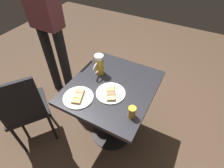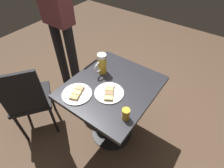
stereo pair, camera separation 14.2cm
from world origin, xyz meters
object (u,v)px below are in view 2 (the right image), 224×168
beer_mug (102,64)px  patron_standing (57,15)px  plate_far (109,92)px  beer_glass_small (126,114)px  cafe_chair (28,99)px  plate_near (77,94)px

beer_mug → patron_standing: patron_standing is taller
plate_far → beer_glass_small: 0.27m
beer_glass_small → cafe_chair: bearing=-76.4°
beer_mug → patron_standing: size_ratio=0.11×
beer_glass_small → cafe_chair: cafe_chair is taller
beer_mug → cafe_chair: 0.77m
plate_near → patron_standing: 0.93m
plate_far → patron_standing: size_ratio=0.14×
plate_far → patron_standing: 1.02m
plate_near → plate_far: same height
plate_near → beer_glass_small: size_ratio=2.61×
plate_near → beer_mug: beer_mug is taller
plate_near → beer_glass_small: bearing=94.9°
patron_standing → plate_near: bearing=-35.4°
cafe_chair → beer_glass_small: bearing=-40.8°
beer_mug → plate_far: bearing=50.3°
plate_far → patron_standing: (-0.36, -0.92, 0.27)m
plate_near → cafe_chair: (0.19, -0.49, -0.22)m
plate_near → beer_mug: size_ratio=1.26×
beer_mug → cafe_chair: bearing=-43.3°
patron_standing → cafe_chair: bearing=-71.8°
beer_glass_small → cafe_chair: 0.99m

